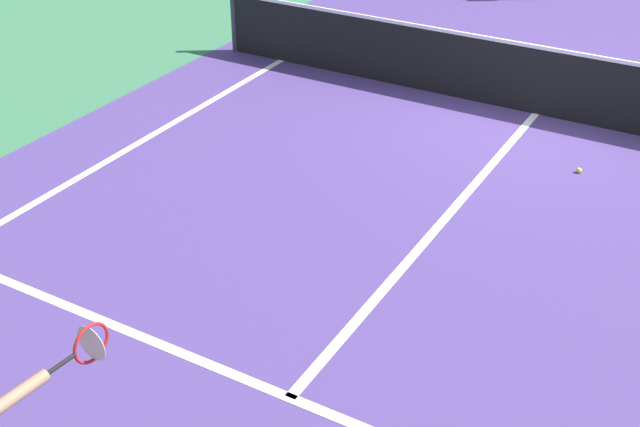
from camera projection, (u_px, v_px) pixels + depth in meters
The scene contains 6 objects.
ground_plane at pixel (536, 114), 11.50m from camera, with size 60.00×60.00×0.00m, color #38724C.
court_surface_inbounds at pixel (536, 114), 11.50m from camera, with size 10.62×24.40×0.00m, color #4C387A.
line_service_near at pixel (290, 398), 6.74m from camera, with size 8.22×0.10×0.01m, color white.
line_center_service at pixel (445, 218), 9.12m from camera, with size 0.10×6.40×0.01m, color white.
net at pixel (541, 80), 11.25m from camera, with size 10.08×0.09×1.07m.
tennis_ball_near_net at pixel (579, 170), 10.01m from camera, with size 0.07×0.07×0.07m, color #CCE033.
Camera 1 is at (2.72, -10.63, 4.73)m, focal length 47.27 mm.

